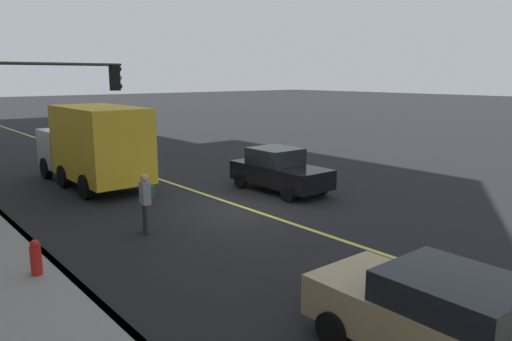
{
  "coord_description": "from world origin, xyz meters",
  "views": [
    {
      "loc": [
        -12.31,
        9.72,
        4.39
      ],
      "look_at": [
        -0.92,
        0.28,
        1.47
      ],
      "focal_mm": 33.74,
      "sensor_mm": 36.0,
      "label": 1
    }
  ],
  "objects_px": {
    "car_tan": "(444,319)",
    "truck_yellow": "(94,145)",
    "car_black": "(279,170)",
    "traffic_light_mast": "(44,102)",
    "fire_hydrant": "(36,261)",
    "pedestrian_with_backpack": "(146,199)"
  },
  "relations": [
    {
      "from": "pedestrian_with_backpack",
      "to": "fire_hydrant",
      "type": "bearing_deg",
      "value": 113.54
    },
    {
      "from": "truck_yellow",
      "to": "pedestrian_with_backpack",
      "type": "distance_m",
      "value": 6.88
    },
    {
      "from": "pedestrian_with_backpack",
      "to": "car_tan",
      "type": "bearing_deg",
      "value": -176.69
    },
    {
      "from": "truck_yellow",
      "to": "fire_hydrant",
      "type": "xyz_separation_m",
      "value": [
        -8.21,
        4.57,
        -1.22
      ]
    },
    {
      "from": "car_black",
      "to": "pedestrian_with_backpack",
      "type": "distance_m",
      "value": 6.45
    },
    {
      "from": "car_tan",
      "to": "car_black",
      "type": "relative_size",
      "value": 1.03
    },
    {
      "from": "car_black",
      "to": "pedestrian_with_backpack",
      "type": "height_order",
      "value": "pedestrian_with_backpack"
    },
    {
      "from": "pedestrian_with_backpack",
      "to": "traffic_light_mast",
      "type": "distance_m",
      "value": 5.31
    },
    {
      "from": "truck_yellow",
      "to": "pedestrian_with_backpack",
      "type": "bearing_deg",
      "value": 169.9
    },
    {
      "from": "car_black",
      "to": "truck_yellow",
      "type": "relative_size",
      "value": 0.61
    },
    {
      "from": "fire_hydrant",
      "to": "traffic_light_mast",
      "type": "bearing_deg",
      "value": -19.73
    },
    {
      "from": "car_tan",
      "to": "truck_yellow",
      "type": "xyz_separation_m",
      "value": [
        15.46,
        -0.7,
        0.91
      ]
    },
    {
      "from": "car_tan",
      "to": "fire_hydrant",
      "type": "height_order",
      "value": "car_tan"
    },
    {
      "from": "car_black",
      "to": "traffic_light_mast",
      "type": "xyz_separation_m",
      "value": [
        3.15,
        7.53,
        2.72
      ]
    },
    {
      "from": "traffic_light_mast",
      "to": "car_black",
      "type": "bearing_deg",
      "value": -112.67
    },
    {
      "from": "car_tan",
      "to": "fire_hydrant",
      "type": "xyz_separation_m",
      "value": [
        7.25,
        3.88,
        -0.31
      ]
    },
    {
      "from": "pedestrian_with_backpack",
      "to": "traffic_light_mast",
      "type": "xyz_separation_m",
      "value": [
        4.5,
        1.23,
        2.54
      ]
    },
    {
      "from": "pedestrian_with_backpack",
      "to": "fire_hydrant",
      "type": "height_order",
      "value": "pedestrian_with_backpack"
    },
    {
      "from": "car_black",
      "to": "car_tan",
      "type": "bearing_deg",
      "value": 150.08
    },
    {
      "from": "car_black",
      "to": "truck_yellow",
      "type": "distance_m",
      "value": 7.47
    },
    {
      "from": "truck_yellow",
      "to": "traffic_light_mast",
      "type": "distance_m",
      "value": 3.79
    },
    {
      "from": "car_tan",
      "to": "truck_yellow",
      "type": "relative_size",
      "value": 0.63
    }
  ]
}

